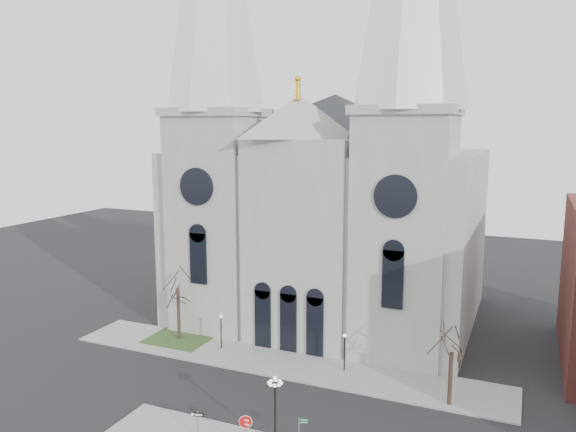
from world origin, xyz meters
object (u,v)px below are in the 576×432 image
at_px(globe_lamp, 275,402).
at_px(street_name_sign, 300,429).
at_px(one_way_sign, 198,420).
at_px(stop_sign, 246,426).

height_order(globe_lamp, street_name_sign, globe_lamp).
height_order(one_way_sign, street_name_sign, one_way_sign).
bearing_deg(stop_sign, globe_lamp, 47.56).
distance_m(stop_sign, globe_lamp, 2.33).
bearing_deg(one_way_sign, stop_sign, -17.07).
relative_size(globe_lamp, street_name_sign, 2.41).
bearing_deg(globe_lamp, one_way_sign, -164.44).
xyz_separation_m(one_way_sign, street_name_sign, (6.53, 1.92, -0.17)).
bearing_deg(stop_sign, one_way_sign, 178.26).
distance_m(stop_sign, one_way_sign, 3.67).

